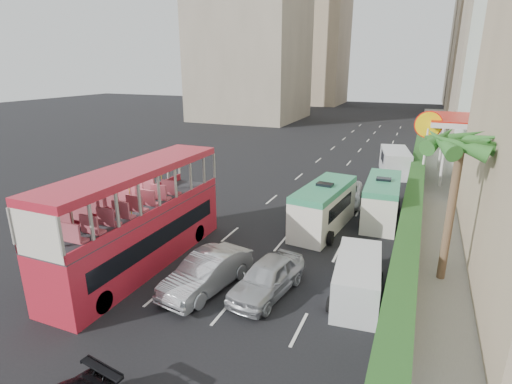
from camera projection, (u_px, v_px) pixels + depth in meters
The scene contains 16 objects.
ground_plane at pixel (252, 288), 17.95m from camera, with size 200.00×200.00×0.00m, color black.
double_decker_bus at pixel (139, 217), 19.40m from camera, with size 2.50×11.00×5.06m, color red.
car_silver_lane_a at pixel (207, 288), 17.96m from camera, with size 1.72×4.92×1.62m, color #B5B7BC.
car_silver_lane_b at pixel (267, 293), 17.58m from camera, with size 1.84×4.58×1.56m, color #B5B7BC.
van_asset at pixel (343, 202), 29.22m from camera, with size 2.45×5.32×1.48m, color silver.
minibus_near at pixel (324, 207), 24.11m from camera, with size 2.08×6.23×2.76m, color silver.
minibus_far at pixel (382, 200), 25.54m from camera, with size 2.00×6.01×2.67m, color silver.
panel_van_near at pixel (357, 279), 16.97m from camera, with size 1.80×4.50×1.80m, color silver.
panel_van_far at pixel (395, 162), 36.54m from camera, with size 2.25×5.62×2.25m, color silver.
sidewalk at pixel (450, 174), 36.56m from camera, with size 6.00×120.00×0.18m, color #99968C.
kerb_wall at pixel (413, 199), 27.76m from camera, with size 0.30×44.00×1.00m, color silver.
hedge at pixel (415, 188), 27.50m from camera, with size 1.10×44.00×0.70m, color #2D6626.
palm_tree at pixel (450, 213), 17.56m from camera, with size 0.36×0.36×6.40m, color brown.
shell_station at pixel (469, 150), 33.63m from camera, with size 6.50×8.00×5.50m, color silver.
tower_far_b at pixel (485, 20), 96.96m from camera, with size 14.00×14.00×40.00m, color tan.
tower_left_b at pixel (315, 8), 98.15m from camera, with size 16.00×16.00×46.00m, color tan.
Camera 1 is at (6.27, -14.49, 9.59)m, focal length 28.00 mm.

